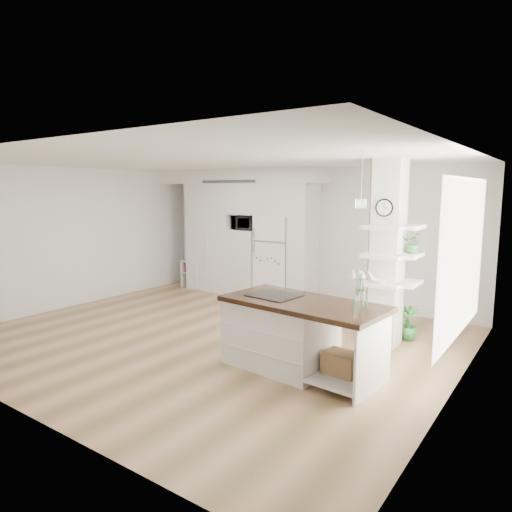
{
  "coord_description": "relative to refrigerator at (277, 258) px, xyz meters",
  "views": [
    {
      "loc": [
        4.48,
        -5.22,
        2.26
      ],
      "look_at": [
        0.19,
        0.9,
        1.18
      ],
      "focal_mm": 32.0,
      "sensor_mm": 36.0,
      "label": 1
    }
  ],
  "objects": [
    {
      "name": "bookshelf",
      "position": [
        -2.17,
        -0.19,
        -0.59
      ],
      "size": [
        0.56,
        0.34,
        0.64
      ],
      "rotation": [
        0.0,
        0.0,
        -0.06
      ],
      "color": "silver",
      "rests_on": "floor"
    },
    {
      "name": "room",
      "position": [
        0.53,
        -2.68,
        0.98
      ],
      "size": [
        7.04,
        6.04,
        2.72
      ],
      "color": "white",
      "rests_on": "ground"
    },
    {
      "name": "pendant_light",
      "position": [
        2.23,
        -2.53,
        1.24
      ],
      "size": [
        0.12,
        0.12,
        0.1
      ],
      "primitive_type": "cylinder",
      "color": "white",
      "rests_on": "room"
    },
    {
      "name": "column",
      "position": [
        2.9,
        -1.55,
        0.48
      ],
      "size": [
        0.69,
        0.9,
        2.7
      ],
      "color": "silver",
      "rests_on": "floor"
    },
    {
      "name": "floor",
      "position": [
        0.53,
        -2.68,
        -0.88
      ],
      "size": [
        7.0,
        6.0,
        0.01
      ],
      "primitive_type": "cube",
      "color": "tan",
      "rests_on": "ground"
    },
    {
      "name": "kitchen_island",
      "position": [
        2.12,
        -3.08,
        -0.4
      ],
      "size": [
        2.1,
        1.14,
        1.48
      ],
      "rotation": [
        0.0,
        0.0,
        -0.09
      ],
      "color": "silver",
      "rests_on": "floor"
    },
    {
      "name": "microwave",
      "position": [
        -0.75,
        -0.06,
        0.69
      ],
      "size": [
        0.54,
        0.37,
        0.3
      ],
      "primitive_type": "imported",
      "color": "#2D2D2D",
      "rests_on": "cabinet_wall"
    },
    {
      "name": "refrigerator",
      "position": [
        0.0,
        0.0,
        0.0
      ],
      "size": [
        0.78,
        0.69,
        1.75
      ],
      "color": "white",
      "rests_on": "floor"
    },
    {
      "name": "shelf_plant",
      "position": [
        3.15,
        -1.38,
        0.65
      ],
      "size": [
        0.27,
        0.23,
        0.3
      ],
      "primitive_type": "imported",
      "color": "#307833",
      "rests_on": "column"
    },
    {
      "name": "window",
      "position": [
        4.0,
        -2.38,
        0.62
      ],
      "size": [
        0.0,
        2.4,
        2.4
      ],
      "primitive_type": "plane",
      "rotation": [
        1.57,
        0.0,
        -1.57
      ],
      "color": "white",
      "rests_on": "room"
    },
    {
      "name": "cabinet_wall",
      "position": [
        -0.92,
        -0.01,
        0.63
      ],
      "size": [
        4.0,
        0.71,
        2.7
      ],
      "color": "silver",
      "rests_on": "floor"
    },
    {
      "name": "decor_bowl",
      "position": [
        2.82,
        -1.78,
        0.13
      ],
      "size": [
        0.22,
        0.22,
        0.05
      ],
      "primitive_type": "imported",
      "color": "white",
      "rests_on": "column"
    },
    {
      "name": "floor_plant_b",
      "position": [
        3.05,
        -1.08,
        -0.62
      ],
      "size": [
        0.31,
        0.31,
        0.51
      ],
      "primitive_type": "imported",
      "rotation": [
        0.0,
        0.0,
        0.1
      ],
      "color": "#307833",
      "rests_on": "floor"
    },
    {
      "name": "floor_plant_a",
      "position": [
        2.8,
        -1.28,
        -0.61
      ],
      "size": [
        0.33,
        0.28,
        0.54
      ],
      "primitive_type": "imported",
      "rotation": [
        0.0,
        0.0,
        -0.16
      ],
      "color": "#307833",
      "rests_on": "floor"
    }
  ]
}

